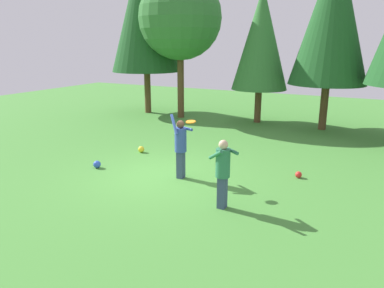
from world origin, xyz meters
TOP-DOWN VIEW (x-y plane):
  - ground_plane at (0.00, 0.00)m, footprint 40.00×40.00m
  - person_thrower at (0.56, 0.10)m, footprint 0.67×0.67m
  - person_catcher at (2.42, -1.22)m, footprint 0.74×0.72m
  - frisbee at (1.06, -0.24)m, footprint 0.31×0.31m
  - ball_yellow at (-1.97, 1.70)m, footprint 0.23×0.23m
  - ball_blue at (-2.21, -0.35)m, footprint 0.24×0.24m
  - ball_red at (3.62, 1.67)m, footprint 0.19×0.19m
  - tree_left at (-3.86, 8.08)m, footprint 4.17×4.17m
  - tree_right at (3.25, 8.56)m, footprint 3.34×3.34m
  - tree_center at (0.13, 8.74)m, footprint 2.67×2.67m
  - tree_far_left at (-6.20, 8.45)m, footprint 3.77×3.77m

SIDE VIEW (x-z plane):
  - ground_plane at x=0.00m, z-range 0.00..0.00m
  - ball_red at x=3.62m, z-range 0.00..0.19m
  - ball_yellow at x=-1.97m, z-range 0.00..0.23m
  - ball_blue at x=-2.21m, z-range 0.00..0.24m
  - person_catcher at x=2.42m, z-range 0.16..1.83m
  - person_thrower at x=0.56m, z-range 0.08..1.97m
  - frisbee at x=1.06m, z-range 1.76..1.81m
  - tree_center at x=0.13m, z-range 0.79..7.18m
  - tree_right at x=3.25m, z-range 1.00..8.98m
  - tree_left at x=-3.86m, z-range 1.46..8.58m
  - tree_far_left at x=-6.20m, z-range 1.13..10.15m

